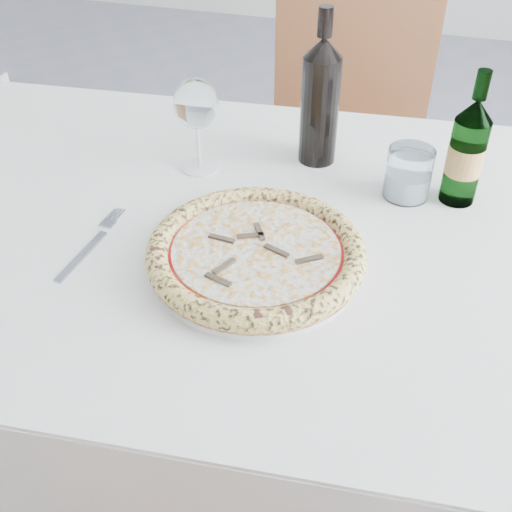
# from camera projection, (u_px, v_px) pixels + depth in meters

# --- Properties ---
(floor) EXTENTS (5.00, 6.00, 0.02)m
(floor) POSITION_uv_depth(u_px,v_px,m) (206.00, 424.00, 1.64)
(floor) COLOR slate
(floor) RESTS_ON ground
(dining_table) EXTENTS (1.51, 0.97, 0.76)m
(dining_table) POSITION_uv_depth(u_px,v_px,m) (273.00, 271.00, 1.06)
(dining_table) COLOR brown
(dining_table) RESTS_ON floor
(chair_far) EXTENTS (0.52, 0.52, 0.93)m
(chair_far) POSITION_uv_depth(u_px,v_px,m) (353.00, 127.00, 1.74)
(chair_far) COLOR brown
(chair_far) RESTS_ON floor
(plate) EXTENTS (0.30, 0.30, 0.02)m
(plate) POSITION_uv_depth(u_px,v_px,m) (256.00, 262.00, 0.92)
(plate) COLOR white
(plate) RESTS_ON dining_table
(pizza) EXTENTS (0.31, 0.31, 0.03)m
(pizza) POSITION_uv_depth(u_px,v_px,m) (256.00, 253.00, 0.91)
(pizza) COLOR tan
(pizza) RESTS_ON plate
(fork) EXTENTS (0.02, 0.18, 0.00)m
(fork) POSITION_uv_depth(u_px,v_px,m) (91.00, 245.00, 0.96)
(fork) COLOR #8D92AA
(fork) RESTS_ON dining_table
(wine_glass) EXTENTS (0.07, 0.07, 0.17)m
(wine_glass) POSITION_uv_depth(u_px,v_px,m) (196.00, 106.00, 1.06)
(wine_glass) COLOR silver
(wine_glass) RESTS_ON dining_table
(tumbler) EXTENTS (0.08, 0.08, 0.08)m
(tumbler) POSITION_uv_depth(u_px,v_px,m) (408.00, 176.00, 1.05)
(tumbler) COLOR white
(tumbler) RESTS_ON dining_table
(beer_bottle) EXTENTS (0.06, 0.06, 0.22)m
(beer_bottle) POSITION_uv_depth(u_px,v_px,m) (467.00, 152.00, 1.01)
(beer_bottle) COLOR #2C5C2D
(beer_bottle) RESTS_ON dining_table
(wine_bottle) EXTENTS (0.07, 0.07, 0.27)m
(wine_bottle) POSITION_uv_depth(u_px,v_px,m) (320.00, 99.00, 1.09)
(wine_bottle) COLOR black
(wine_bottle) RESTS_ON dining_table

